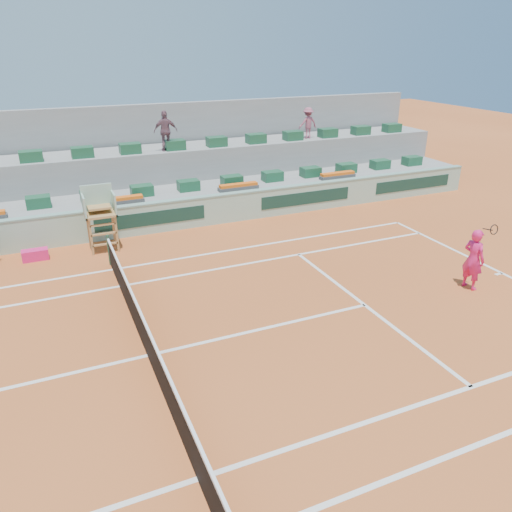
{
  "coord_description": "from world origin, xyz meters",
  "views": [
    {
      "loc": [
        -1.67,
        -10.52,
        7.15
      ],
      "look_at": [
        4.0,
        2.5,
        1.0
      ],
      "focal_mm": 35.0,
      "sensor_mm": 36.0,
      "label": 1
    }
  ],
  "objects": [
    {
      "name": "umpire_chair",
      "position": [
        0.0,
        7.5,
        1.54
      ],
      "size": [
        1.1,
        0.9,
        2.4
      ],
      "color": "#A2733D",
      "rests_on": "ground"
    },
    {
      "name": "seating_tier_lower",
      "position": [
        0.0,
        10.7,
        0.6
      ],
      "size": [
        36.0,
        4.0,
        1.2
      ],
      "primitive_type": "cube",
      "color": "gray",
      "rests_on": "ground"
    },
    {
      "name": "tennis_player",
      "position": [
        10.06,
        -0.34,
        0.98
      ],
      "size": [
        0.57,
        0.95,
        2.28
      ],
      "color": "#EA1E6A",
      "rests_on": "ground"
    },
    {
      "name": "stadium_back_wall",
      "position": [
        0.0,
        13.9,
        2.2
      ],
      "size": [
        36.0,
        0.4,
        4.4
      ],
      "primitive_type": "cube",
      "color": "gray",
      "rests_on": "ground"
    },
    {
      "name": "seat_row_lower",
      "position": [
        0.0,
        9.8,
        1.42
      ],
      "size": [
        32.9,
        0.6,
        0.44
      ],
      "color": "#1A4F31",
      "rests_on": "seating_tier_lower"
    },
    {
      "name": "court_lines",
      "position": [
        0.0,
        0.0,
        0.01
      ],
      "size": [
        23.89,
        11.09,
        0.01
      ],
      "color": "silver",
      "rests_on": "ground"
    },
    {
      "name": "ground",
      "position": [
        0.0,
        0.0,
        0.0
      ],
      "size": [
        90.0,
        90.0,
        0.0
      ],
      "primitive_type": "plane",
      "color": "#AC4E21",
      "rests_on": "ground"
    },
    {
      "name": "seat_row_upper",
      "position": [
        0.0,
        11.7,
        2.82
      ],
      "size": [
        32.9,
        0.6,
        0.44
      ],
      "color": "#1A4F31",
      "rests_on": "seating_tier_upper"
    },
    {
      "name": "tennis_net",
      "position": [
        0.0,
        0.0,
        0.53
      ],
      "size": [
        0.1,
        11.97,
        1.1
      ],
      "color": "black",
      "rests_on": "ground"
    },
    {
      "name": "player_bag",
      "position": [
        -2.37,
        7.42,
        0.19
      ],
      "size": [
        0.88,
        0.39,
        0.39
      ],
      "primitive_type": "cube",
      "color": "#EA1E6A",
      "rests_on": "ground"
    },
    {
      "name": "seating_tier_upper",
      "position": [
        0.0,
        12.3,
        1.3
      ],
      "size": [
        36.0,
        2.4,
        2.6
      ],
      "primitive_type": "cube",
      "color": "gray",
      "rests_on": "ground"
    },
    {
      "name": "advertising_hoarding",
      "position": [
        0.02,
        8.5,
        0.63
      ],
      "size": [
        36.0,
        0.34,
        1.26
      ],
      "color": "#94BBA4",
      "rests_on": "ground"
    },
    {
      "name": "spectator_right",
      "position": [
        10.9,
        11.84,
        3.36
      ],
      "size": [
        1.0,
        0.6,
        1.51
      ],
      "primitive_type": "imported",
      "rotation": [
        0.0,
        0.0,
        3.18
      ],
      "color": "#9D4E62",
      "rests_on": "seating_tier_upper"
    },
    {
      "name": "spectator_mid",
      "position": [
        3.6,
        11.58,
        3.48
      ],
      "size": [
        1.07,
        0.54,
        1.76
      ],
      "primitive_type": "imported",
      "rotation": [
        0.0,
        0.0,
        3.03
      ],
      "color": "#774F5B",
      "rests_on": "seating_tier_upper"
    },
    {
      "name": "flower_planters",
      "position": [
        -1.5,
        9.0,
        1.33
      ],
      "size": [
        26.8,
        0.36,
        0.28
      ],
      "color": "#494949",
      "rests_on": "seating_tier_lower"
    }
  ]
}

